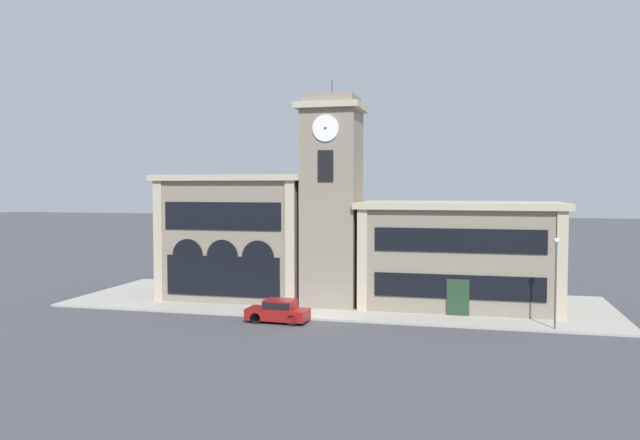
# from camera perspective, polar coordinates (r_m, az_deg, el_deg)

# --- Properties ---
(ground_plane) EXTENTS (300.00, 300.00, 0.00)m
(ground_plane) POSITION_cam_1_polar(r_m,az_deg,el_deg) (41.79, -0.54, -9.17)
(ground_plane) COLOR #424247
(sidewalk_kerb) EXTENTS (40.27, 13.29, 0.15)m
(sidewalk_kerb) POSITION_cam_1_polar(r_m,az_deg,el_deg) (48.11, 1.45, -7.46)
(sidewalk_kerb) COLOR #A39E93
(sidewalk_kerb) RESTS_ON ground_plane
(clock_tower) EXTENTS (4.67, 4.67, 16.66)m
(clock_tower) POSITION_cam_1_polar(r_m,az_deg,el_deg) (45.95, 1.09, 1.72)
(clock_tower) COLOR gray
(clock_tower) RESTS_ON ground_plane
(town_hall_left_wing) EXTENTS (11.83, 8.73, 9.75)m
(town_hall_left_wing) POSITION_cam_1_polar(r_m,az_deg,el_deg) (50.30, -7.16, -1.47)
(town_hall_left_wing) COLOR gray
(town_hall_left_wing) RESTS_ON ground_plane
(town_hall_right_wing) EXTENTS (14.55, 8.73, 7.73)m
(town_hall_right_wing) POSITION_cam_1_polar(r_m,az_deg,el_deg) (47.07, 12.65, -3.06)
(town_hall_right_wing) COLOR gray
(town_hall_right_wing) RESTS_ON ground_plane
(parked_car_near) EXTENTS (4.10, 1.90, 1.50)m
(parked_car_near) POSITION_cam_1_polar(r_m,az_deg,el_deg) (41.16, -3.81, -8.26)
(parked_car_near) COLOR maroon
(parked_car_near) RESTS_ON ground_plane
(street_lamp) EXTENTS (0.36, 0.36, 5.60)m
(street_lamp) POSITION_cam_1_polar(r_m,az_deg,el_deg) (40.72, 20.77, -4.21)
(street_lamp) COLOR #4C4C51
(street_lamp) RESTS_ON sidewalk_kerb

